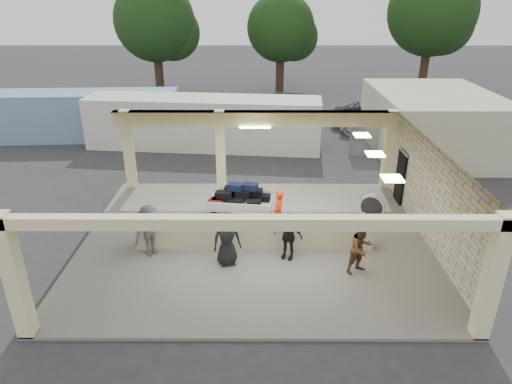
{
  "coord_description": "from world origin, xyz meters",
  "views": [
    {
      "loc": [
        0.12,
        -14.03,
        8.24
      ],
      "look_at": [
        0.05,
        1.0,
        1.48
      ],
      "focal_mm": 32.0,
      "sensor_mm": 36.0,
      "label": 1
    }
  ],
  "objects_px": {
    "car_white_b": "(446,116)",
    "passenger_b": "(288,236)",
    "passenger_d": "(227,239)",
    "car_dark": "(368,116)",
    "container_blue": "(87,115)",
    "container_white": "(204,123)",
    "baggage_counter": "(254,234)",
    "passenger_c": "(150,231)",
    "drum_fan": "(373,206)",
    "luggage_cart": "(239,199)",
    "baggage_handler": "(278,212)",
    "passenger_a": "(361,248)",
    "car_white_a": "(387,122)"
  },
  "relations": [
    {
      "from": "passenger_c",
      "to": "passenger_a",
      "type": "bearing_deg",
      "value": -53.04
    },
    {
      "from": "baggage_handler",
      "to": "luggage_cart",
      "type": "bearing_deg",
      "value": -135.61
    },
    {
      "from": "car_white_b",
      "to": "baggage_counter",
      "type": "bearing_deg",
      "value": 152.8
    },
    {
      "from": "container_white",
      "to": "car_white_b",
      "type": "bearing_deg",
      "value": 19.28
    },
    {
      "from": "car_white_a",
      "to": "container_blue",
      "type": "relative_size",
      "value": 0.52
    },
    {
      "from": "passenger_b",
      "to": "car_dark",
      "type": "relative_size",
      "value": 0.36
    },
    {
      "from": "car_white_b",
      "to": "container_blue",
      "type": "bearing_deg",
      "value": 107.25
    },
    {
      "from": "luggage_cart",
      "to": "baggage_handler",
      "type": "distance_m",
      "value": 1.9
    },
    {
      "from": "baggage_handler",
      "to": "passenger_b",
      "type": "bearing_deg",
      "value": 2.96
    },
    {
      "from": "baggage_counter",
      "to": "car_white_a",
      "type": "bearing_deg",
      "value": 59.29
    },
    {
      "from": "passenger_a",
      "to": "passenger_d",
      "type": "relative_size",
      "value": 0.93
    },
    {
      "from": "drum_fan",
      "to": "passenger_c",
      "type": "bearing_deg",
      "value": -132.31
    },
    {
      "from": "passenger_a",
      "to": "luggage_cart",
      "type": "bearing_deg",
      "value": 106.9
    },
    {
      "from": "car_dark",
      "to": "container_blue",
      "type": "relative_size",
      "value": 0.43
    },
    {
      "from": "car_white_a",
      "to": "passenger_a",
      "type": "bearing_deg",
      "value": -174.55
    },
    {
      "from": "luggage_cart",
      "to": "car_white_a",
      "type": "relative_size",
      "value": 0.46
    },
    {
      "from": "passenger_a",
      "to": "passenger_d",
      "type": "xyz_separation_m",
      "value": [
        -4.14,
        0.47,
        0.06
      ]
    },
    {
      "from": "drum_fan",
      "to": "passenger_a",
      "type": "xyz_separation_m",
      "value": [
        -1.2,
        -3.53,
        0.28
      ]
    },
    {
      "from": "passenger_d",
      "to": "passenger_c",
      "type": "bearing_deg",
      "value": 152.95
    },
    {
      "from": "baggage_handler",
      "to": "car_white_a",
      "type": "relative_size",
      "value": 0.3
    },
    {
      "from": "luggage_cart",
      "to": "car_white_a",
      "type": "bearing_deg",
      "value": 60.07
    },
    {
      "from": "passenger_b",
      "to": "container_white",
      "type": "bearing_deg",
      "value": 130.37
    },
    {
      "from": "baggage_counter",
      "to": "baggage_handler",
      "type": "relative_size",
      "value": 5.03
    },
    {
      "from": "car_dark",
      "to": "container_blue",
      "type": "bearing_deg",
      "value": 115.39
    },
    {
      "from": "passenger_d",
      "to": "car_dark",
      "type": "bearing_deg",
      "value": 47.85
    },
    {
      "from": "container_white",
      "to": "baggage_counter",
      "type": "bearing_deg",
      "value": -69.78
    },
    {
      "from": "drum_fan",
      "to": "container_white",
      "type": "xyz_separation_m",
      "value": [
        -7.37,
        9.04,
        0.73
      ]
    },
    {
      "from": "passenger_c",
      "to": "passenger_d",
      "type": "distance_m",
      "value": 2.6
    },
    {
      "from": "car_white_a",
      "to": "car_white_b",
      "type": "bearing_deg",
      "value": -49.23
    },
    {
      "from": "container_blue",
      "to": "passenger_b",
      "type": "bearing_deg",
      "value": -53.8
    },
    {
      "from": "passenger_d",
      "to": "car_white_a",
      "type": "xyz_separation_m",
      "value": [
        8.81,
        14.41,
        -0.22
      ]
    },
    {
      "from": "passenger_b",
      "to": "baggage_handler",
      "type": "bearing_deg",
      "value": 119.61
    },
    {
      "from": "car_white_a",
      "to": "luggage_cart",
      "type": "bearing_deg",
      "value": 165.41
    },
    {
      "from": "drum_fan",
      "to": "passenger_a",
      "type": "height_order",
      "value": "passenger_a"
    },
    {
      "from": "drum_fan",
      "to": "car_dark",
      "type": "xyz_separation_m",
      "value": [
        2.67,
        12.87,
        0.09
      ]
    },
    {
      "from": "passenger_b",
      "to": "luggage_cart",
      "type": "bearing_deg",
      "value": 141.5
    },
    {
      "from": "baggage_handler",
      "to": "car_white_b",
      "type": "height_order",
      "value": "baggage_handler"
    },
    {
      "from": "container_blue",
      "to": "luggage_cart",
      "type": "bearing_deg",
      "value": -51.49
    },
    {
      "from": "passenger_c",
      "to": "car_dark",
      "type": "height_order",
      "value": "passenger_c"
    },
    {
      "from": "passenger_c",
      "to": "car_white_b",
      "type": "relative_size",
      "value": 0.35
    },
    {
      "from": "car_white_b",
      "to": "container_blue",
      "type": "distance_m",
      "value": 22.05
    },
    {
      "from": "passenger_c",
      "to": "drum_fan",
      "type": "bearing_deg",
      "value": -26.79
    },
    {
      "from": "baggage_handler",
      "to": "passenger_c",
      "type": "bearing_deg",
      "value": -75.56
    },
    {
      "from": "car_white_b",
      "to": "passenger_b",
      "type": "bearing_deg",
      "value": 156.7
    },
    {
      "from": "luggage_cart",
      "to": "drum_fan",
      "type": "height_order",
      "value": "luggage_cart"
    },
    {
      "from": "container_blue",
      "to": "car_dark",
      "type": "bearing_deg",
      "value": 4.05
    },
    {
      "from": "luggage_cart",
      "to": "passenger_a",
      "type": "xyz_separation_m",
      "value": [
        3.87,
        -3.74,
        0.1
      ]
    },
    {
      "from": "passenger_c",
      "to": "car_dark",
      "type": "xyz_separation_m",
      "value": [
        10.56,
        15.41,
        -0.25
      ]
    },
    {
      "from": "car_dark",
      "to": "container_blue",
      "type": "xyz_separation_m",
      "value": [
        -17.09,
        -2.2,
        0.62
      ]
    },
    {
      "from": "baggage_counter",
      "to": "car_dark",
      "type": "xyz_separation_m",
      "value": [
        7.16,
        14.91,
        0.16
      ]
    }
  ]
}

